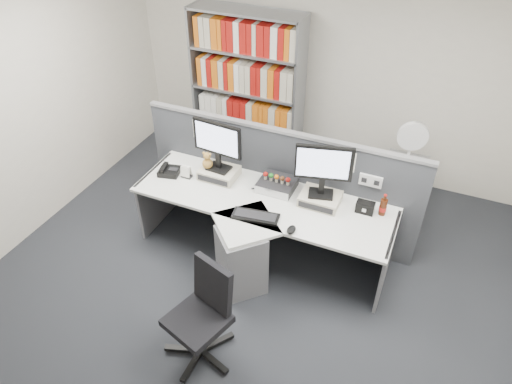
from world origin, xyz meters
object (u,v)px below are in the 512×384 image
at_px(keyboard, 256,216).
at_px(cola_bottle, 383,207).
at_px(desk_phone, 169,171).
at_px(desk, 254,232).
at_px(filing_cabinet, 400,191).
at_px(shelving_unit, 247,93).
at_px(monitor_left, 217,142).
at_px(mouse, 291,230).
at_px(desk_calendar, 186,172).
at_px(speaker, 365,207).
at_px(desktop_pc, 277,185).
at_px(desk_fan, 412,139).
at_px(office_chair, 203,312).
at_px(monitor_right, 324,167).

distance_m(keyboard, cola_bottle, 1.20).
height_order(desk_phone, cola_bottle, cola_bottle).
bearing_deg(desk, filing_cabinet, 49.39).
bearing_deg(shelving_unit, monitor_left, -77.06).
height_order(cola_bottle, shelving_unit, shelving_unit).
xyz_separation_m(keyboard, desk_phone, (-1.12, 0.29, 0.02)).
distance_m(desk_phone, shelving_unit, 1.65).
distance_m(mouse, desk_calendar, 1.35).
xyz_separation_m(mouse, speaker, (0.54, 0.54, 0.03)).
xyz_separation_m(monitor_left, desk_phone, (-0.51, -0.16, -0.39)).
xyz_separation_m(monitor_left, mouse, (0.99, -0.50, -0.40)).
height_order(desk_calendar, filing_cabinet, desk_calendar).
bearing_deg(filing_cabinet, keyboard, -128.20).
bearing_deg(filing_cabinet, monitor_left, -150.05).
height_order(desktop_pc, desk_fan, desk_fan).
xyz_separation_m(desk_calendar, office_chair, (0.90, -1.32, -0.28)).
distance_m(monitor_left, office_chair, 1.70).
relative_size(monitor_left, mouse, 4.42).
distance_m(keyboard, filing_cabinet, 1.90).
height_order(desktop_pc, cola_bottle, cola_bottle).
bearing_deg(desk, desk_fan, 49.38).
height_order(speaker, filing_cabinet, speaker).
bearing_deg(mouse, desk_fan, 62.94).
bearing_deg(speaker, mouse, -135.21).
xyz_separation_m(desk, speaker, (0.97, 0.42, 0.32)).
bearing_deg(office_chair, shelving_unit, 107.55).
height_order(desk, desktop_pc, desktop_pc).
height_order(desktop_pc, desk_calendar, desk_calendar).
bearing_deg(office_chair, monitor_right, 70.69).
height_order(mouse, office_chair, office_chair).
bearing_deg(desktop_pc, monitor_left, -175.51).
height_order(monitor_right, keyboard, monitor_right).
bearing_deg(speaker, monitor_left, -178.65).
distance_m(desktop_pc, keyboard, 0.50).
bearing_deg(desk_phone, speaker, 5.50).
relative_size(keyboard, office_chair, 0.50).
bearing_deg(filing_cabinet, cola_bottle, -94.59).
bearing_deg(monitor_left, desk_calendar, -156.22).
bearing_deg(monitor_left, office_chair, -68.05).
bearing_deg(monitor_left, speaker, 1.35).
bearing_deg(keyboard, speaker, 27.76).
xyz_separation_m(cola_bottle, desk_fan, (0.08, 0.94, 0.23)).
bearing_deg(desk_fan, office_chair, -115.40).
height_order(monitor_left, mouse, monitor_left).
distance_m(desk, keyboard, 0.29).
xyz_separation_m(desk, keyboard, (0.05, -0.06, 0.28)).
bearing_deg(shelving_unit, keyboard, -63.64).
relative_size(monitor_right, desk_calendar, 4.07).
relative_size(desk_phone, desk_fan, 0.46).
bearing_deg(speaker, desktop_pc, 179.16).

